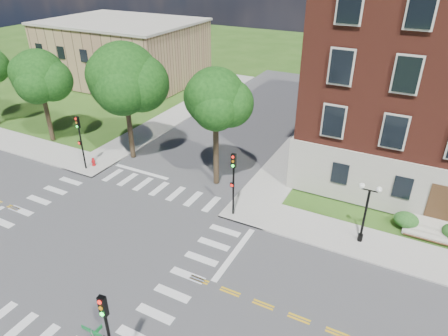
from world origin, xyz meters
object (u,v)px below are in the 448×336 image
at_px(traffic_signal_se, 107,328).
at_px(twin_lamp_west, 366,210).
at_px(fire_hydrant, 93,162).
at_px(traffic_signal_ne, 233,177).
at_px(traffic_signal_nw, 80,136).

bearing_deg(traffic_signal_se, twin_lamp_west, 61.97).
xyz_separation_m(traffic_signal_se, fire_hydrant, (-15.06, 14.49, -2.72)).
height_order(traffic_signal_se, twin_lamp_west, traffic_signal_se).
xyz_separation_m(traffic_signal_se, twin_lamp_west, (7.81, 14.66, -0.66)).
bearing_deg(twin_lamp_west, traffic_signal_ne, -172.78).
bearing_deg(fire_hydrant, traffic_signal_ne, -3.77).
bearing_deg(twin_lamp_west, fire_hydrant, -179.57).
bearing_deg(traffic_signal_se, traffic_signal_ne, 93.80).
relative_size(twin_lamp_west, fire_hydrant, 5.64).
bearing_deg(twin_lamp_west, traffic_signal_se, -118.03).
distance_m(traffic_signal_se, traffic_signal_ne, 13.59).
relative_size(traffic_signal_nw, fire_hydrant, 6.40).
height_order(traffic_signal_ne, fire_hydrant, traffic_signal_ne).
relative_size(traffic_signal_ne, traffic_signal_nw, 1.00).
height_order(traffic_signal_se, traffic_signal_ne, same).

